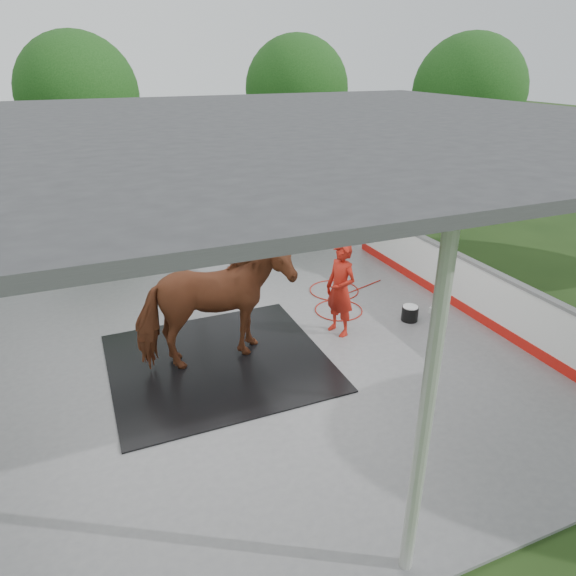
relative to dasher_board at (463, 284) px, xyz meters
name	(u,v)px	position (x,y,z in m)	size (l,w,h in m)	color
ground	(257,353)	(-4.60, 0.00, -0.59)	(100.00, 100.00, 0.00)	#1E3814
concrete_slab	(257,352)	(-4.60, 0.00, -0.57)	(12.00, 10.00, 0.05)	slate
pavilion_structure	(251,129)	(-4.60, 0.00, 3.37)	(12.60, 10.60, 4.05)	beige
dasher_board	(463,284)	(0.00, 0.00, 0.00)	(0.16, 8.00, 1.15)	red
tree_belt	(250,132)	(-4.30, 0.90, 3.20)	(28.00, 28.00, 5.80)	#382314
rubber_mat	(218,362)	(-5.36, -0.11, -0.53)	(3.67, 3.44, 0.03)	black
horse	(215,306)	(-5.36, -0.11, 0.57)	(1.17, 2.57, 2.17)	brown
handler	(341,289)	(-2.90, 0.03, 0.38)	(0.67, 0.44, 1.84)	#B41E13
wash_bucket	(410,313)	(-1.33, -0.07, -0.38)	(0.34, 0.34, 0.31)	black
soap_bottle_a	(435,315)	(-0.92, -0.34, -0.38)	(0.12, 0.13, 0.32)	silver
soap_bottle_b	(431,309)	(-0.72, 0.01, -0.44)	(0.09, 0.09, 0.20)	#338CD8
hose_coil	(336,298)	(-2.24, 1.39, -0.53)	(2.18, 2.01, 0.02)	#A1160B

